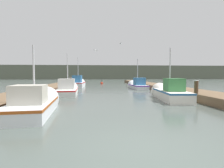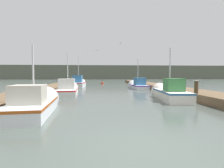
{
  "view_description": "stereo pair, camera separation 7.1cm",
  "coord_description": "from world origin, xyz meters",
  "px_view_note": "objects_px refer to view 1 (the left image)",
  "views": [
    {
      "loc": [
        -1.11,
        -3.82,
        1.71
      ],
      "look_at": [
        0.03,
        10.39,
        0.97
      ],
      "focal_mm": 28.0,
      "sensor_mm": 36.0,
      "label": 1
    },
    {
      "loc": [
        -1.04,
        -3.83,
        1.71
      ],
      "look_at": [
        0.03,
        10.39,
        0.97
      ],
      "focal_mm": 28.0,
      "sensor_mm": 36.0,
      "label": 2
    }
  ],
  "objects_px": {
    "fishing_boat_1": "(169,92)",
    "fishing_boat_2": "(68,89)",
    "mooring_piling_0": "(73,82)",
    "channel_buoy": "(102,83)",
    "fishing_boat_0": "(36,103)",
    "fishing_boat_3": "(137,85)",
    "fishing_boat_4": "(78,83)",
    "seagull_1": "(96,50)",
    "mooring_piling_2": "(71,82)",
    "mooring_piling_1": "(196,91)",
    "seagull_lead": "(120,44)"
  },
  "relations": [
    {
      "from": "fishing_boat_1",
      "to": "fishing_boat_2",
      "type": "distance_m",
      "value": 8.98
    },
    {
      "from": "mooring_piling_0",
      "to": "channel_buoy",
      "type": "height_order",
      "value": "mooring_piling_0"
    },
    {
      "from": "fishing_boat_0",
      "to": "fishing_boat_3",
      "type": "relative_size",
      "value": 0.93
    },
    {
      "from": "fishing_boat_1",
      "to": "fishing_boat_4",
      "type": "relative_size",
      "value": 1.04
    },
    {
      "from": "fishing_boat_1",
      "to": "seagull_1",
      "type": "xyz_separation_m",
      "value": [
        -5.27,
        8.47,
        4.11
      ]
    },
    {
      "from": "fishing_boat_1",
      "to": "fishing_boat_2",
      "type": "height_order",
      "value": "fishing_boat_2"
    },
    {
      "from": "fishing_boat_2",
      "to": "mooring_piling_2",
      "type": "relative_size",
      "value": 4.4
    },
    {
      "from": "fishing_boat_1",
      "to": "fishing_boat_4",
      "type": "xyz_separation_m",
      "value": [
        -7.83,
        13.13,
        0.08
      ]
    },
    {
      "from": "fishing_boat_0",
      "to": "seagull_1",
      "type": "xyz_separation_m",
      "value": [
        2.63,
        12.15,
        4.17
      ]
    },
    {
      "from": "mooring_piling_2",
      "to": "channel_buoy",
      "type": "bearing_deg",
      "value": 58.4
    },
    {
      "from": "fishing_boat_1",
      "to": "channel_buoy",
      "type": "height_order",
      "value": "fishing_boat_1"
    },
    {
      "from": "mooring_piling_1",
      "to": "mooring_piling_2",
      "type": "bearing_deg",
      "value": 124.96
    },
    {
      "from": "fishing_boat_1",
      "to": "mooring_piling_2",
      "type": "distance_m",
      "value": 15.89
    },
    {
      "from": "fishing_boat_3",
      "to": "fishing_boat_4",
      "type": "xyz_separation_m",
      "value": [
        -7.73,
        3.42,
        0.12
      ]
    },
    {
      "from": "fishing_boat_0",
      "to": "fishing_boat_2",
      "type": "height_order",
      "value": "fishing_boat_2"
    },
    {
      "from": "mooring_piling_2",
      "to": "mooring_piling_0",
      "type": "bearing_deg",
      "value": 93.76
    },
    {
      "from": "mooring_piling_0",
      "to": "mooring_piling_1",
      "type": "xyz_separation_m",
      "value": [
        10.38,
        -17.97,
        0.16
      ]
    },
    {
      "from": "fishing_boat_0",
      "to": "fishing_boat_3",
      "type": "xyz_separation_m",
      "value": [
        7.8,
        13.39,
        0.02
      ]
    },
    {
      "from": "fishing_boat_4",
      "to": "seagull_lead",
      "type": "distance_m",
      "value": 8.42
    },
    {
      "from": "fishing_boat_0",
      "to": "mooring_piling_0",
      "type": "height_order",
      "value": "fishing_boat_0"
    },
    {
      "from": "fishing_boat_1",
      "to": "mooring_piling_0",
      "type": "height_order",
      "value": "fishing_boat_1"
    },
    {
      "from": "fishing_boat_0",
      "to": "mooring_piling_2",
      "type": "distance_m",
      "value": 16.88
    },
    {
      "from": "fishing_boat_3",
      "to": "seagull_1",
      "type": "relative_size",
      "value": 9.77
    },
    {
      "from": "fishing_boat_0",
      "to": "seagull_lead",
      "type": "relative_size",
      "value": 9.04
    },
    {
      "from": "mooring_piling_2",
      "to": "channel_buoy",
      "type": "height_order",
      "value": "mooring_piling_2"
    },
    {
      "from": "fishing_boat_0",
      "to": "fishing_boat_2",
      "type": "distance_m",
      "value": 8.15
    },
    {
      "from": "fishing_boat_1",
      "to": "mooring_piling_1",
      "type": "xyz_separation_m",
      "value": [
        1.26,
        -1.35,
        0.23
      ]
    },
    {
      "from": "fishing_boat_3",
      "to": "mooring_piling_1",
      "type": "distance_m",
      "value": 11.15
    },
    {
      "from": "fishing_boat_1",
      "to": "mooring_piling_1",
      "type": "distance_m",
      "value": 1.86
    },
    {
      "from": "fishing_boat_2",
      "to": "fishing_boat_3",
      "type": "distance_m",
      "value": 9.31
    },
    {
      "from": "fishing_boat_2",
      "to": "mooring_piling_1",
      "type": "height_order",
      "value": "fishing_boat_2"
    },
    {
      "from": "fishing_boat_1",
      "to": "fishing_boat_4",
      "type": "bearing_deg",
      "value": 126.11
    },
    {
      "from": "fishing_boat_3",
      "to": "mooring_piling_2",
      "type": "bearing_deg",
      "value": 157.1
    },
    {
      "from": "fishing_boat_2",
      "to": "mooring_piling_0",
      "type": "bearing_deg",
      "value": 91.7
    },
    {
      "from": "mooring_piling_1",
      "to": "seagull_1",
      "type": "bearing_deg",
      "value": 123.64
    },
    {
      "from": "fishing_boat_2",
      "to": "mooring_piling_0",
      "type": "height_order",
      "value": "fishing_boat_2"
    },
    {
      "from": "mooring_piling_1",
      "to": "seagull_lead",
      "type": "height_order",
      "value": "seagull_lead"
    },
    {
      "from": "fishing_boat_0",
      "to": "fishing_boat_4",
      "type": "xyz_separation_m",
      "value": [
        0.07,
        16.81,
        0.14
      ]
    },
    {
      "from": "fishing_boat_4",
      "to": "fishing_boat_2",
      "type": "bearing_deg",
      "value": -88.2
    },
    {
      "from": "fishing_boat_1",
      "to": "channel_buoy",
      "type": "xyz_separation_m",
      "value": [
        -4.31,
        20.61,
        -0.32
      ]
    },
    {
      "from": "fishing_boat_3",
      "to": "seagull_1",
      "type": "xyz_separation_m",
      "value": [
        -5.17,
        -1.25,
        4.15
      ]
    },
    {
      "from": "mooring_piling_2",
      "to": "fishing_boat_0",
      "type": "bearing_deg",
      "value": -86.63
    },
    {
      "from": "fishing_boat_2",
      "to": "mooring_piling_1",
      "type": "relative_size",
      "value": 4.41
    },
    {
      "from": "fishing_boat_1",
      "to": "seagull_lead",
      "type": "relative_size",
      "value": 9.64
    },
    {
      "from": "fishing_boat_0",
      "to": "mooring_piling_1",
      "type": "relative_size",
      "value": 3.65
    },
    {
      "from": "fishing_boat_3",
      "to": "fishing_boat_4",
      "type": "relative_size",
      "value": 1.06
    },
    {
      "from": "fishing_boat_3",
      "to": "seagull_lead",
      "type": "xyz_separation_m",
      "value": [
        -2.18,
        -0.49,
        5.1
      ]
    },
    {
      "from": "mooring_piling_1",
      "to": "seagull_1",
      "type": "xyz_separation_m",
      "value": [
        -6.53,
        9.81,
        3.88
      ]
    },
    {
      "from": "fishing_boat_2",
      "to": "channel_buoy",
      "type": "height_order",
      "value": "fishing_boat_2"
    },
    {
      "from": "fishing_boat_1",
      "to": "mooring_piling_2",
      "type": "relative_size",
      "value": 3.88
    }
  ]
}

